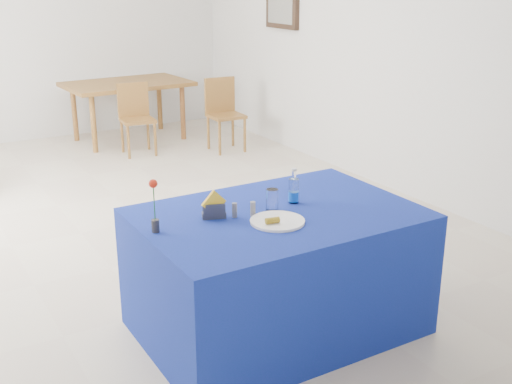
# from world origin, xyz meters

# --- Properties ---
(floor) EXTENTS (7.00, 7.00, 0.00)m
(floor) POSITION_xyz_m (0.00, 0.00, 0.00)
(floor) COLOR beige
(floor) RESTS_ON ground
(room_shell) EXTENTS (7.00, 7.00, 7.00)m
(room_shell) POSITION_xyz_m (0.00, 0.00, 1.75)
(room_shell) COLOR silver
(room_shell) RESTS_ON ground
(picture_frame) EXTENTS (0.06, 0.64, 0.52)m
(picture_frame) POSITION_xyz_m (2.47, 1.60, 1.70)
(picture_frame) COLOR black
(picture_frame) RESTS_ON room_shell
(picture_art) EXTENTS (0.02, 0.52, 0.40)m
(picture_art) POSITION_xyz_m (2.44, 1.60, 1.70)
(picture_art) COLOR #998C66
(picture_art) RESTS_ON room_shell
(plate) EXTENTS (0.31, 0.31, 0.01)m
(plate) POSITION_xyz_m (-0.04, -2.25, 0.77)
(plate) COLOR white
(plate) RESTS_ON blue_table
(drinking_glass) EXTENTS (0.07, 0.07, 0.13)m
(drinking_glass) POSITION_xyz_m (0.04, -2.08, 0.82)
(drinking_glass) COLOR white
(drinking_glass) RESTS_ON blue_table
(salt_shaker) EXTENTS (0.03, 0.03, 0.08)m
(salt_shaker) POSITION_xyz_m (-0.10, -2.10, 0.80)
(salt_shaker) COLOR slate
(salt_shaker) RESTS_ON blue_table
(pepper_shaker) EXTENTS (0.03, 0.03, 0.08)m
(pepper_shaker) POSITION_xyz_m (-0.20, -2.06, 0.80)
(pepper_shaker) COLOR slate
(pepper_shaker) RESTS_ON blue_table
(blue_table) EXTENTS (1.60, 1.10, 0.76)m
(blue_table) POSITION_xyz_m (0.05, -2.12, 0.38)
(blue_table) COLOR navy
(blue_table) RESTS_ON floor
(water_bottle) EXTENTS (0.06, 0.06, 0.21)m
(water_bottle) POSITION_xyz_m (0.22, -2.03, 0.83)
(water_bottle) COLOR silver
(water_bottle) RESTS_ON blue_table
(napkin_holder) EXTENTS (0.15, 0.10, 0.17)m
(napkin_holder) POSITION_xyz_m (-0.31, -2.01, 0.81)
(napkin_holder) COLOR #3A3A3F
(napkin_holder) RESTS_ON blue_table
(rose_vase) EXTENTS (0.05, 0.05, 0.30)m
(rose_vase) POSITION_xyz_m (-0.67, -2.04, 0.90)
(rose_vase) COLOR #28282E
(rose_vase) RESTS_ON blue_table
(oak_table) EXTENTS (1.57, 1.05, 0.76)m
(oak_table) POSITION_xyz_m (0.92, 2.83, 0.68)
(oak_table) COLOR brown
(oak_table) RESTS_ON floor
(chair_bg_left) EXTENTS (0.41, 0.41, 0.84)m
(chair_bg_left) POSITION_xyz_m (0.78, 2.18, 0.48)
(chair_bg_left) COLOR brown
(chair_bg_left) RESTS_ON floor
(chair_bg_right) EXTENTS (0.41, 0.41, 0.87)m
(chair_bg_right) POSITION_xyz_m (1.76, 1.79, 0.50)
(chair_bg_right) COLOR brown
(chair_bg_right) RESTS_ON floor
(banana_pieces) EXTENTS (0.08, 0.05, 0.03)m
(banana_pieces) POSITION_xyz_m (-0.09, -2.28, 0.79)
(banana_pieces) COLOR gold
(banana_pieces) RESTS_ON plate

